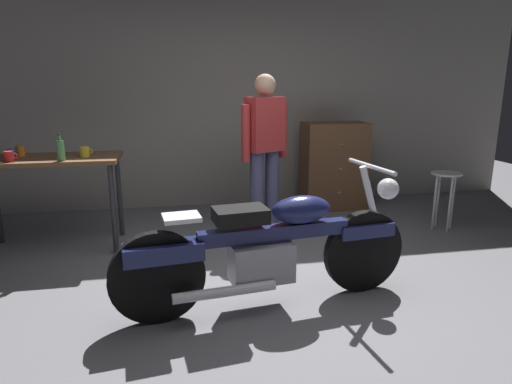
{
  "coord_description": "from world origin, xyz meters",
  "views": [
    {
      "loc": [
        -0.73,
        -2.94,
        1.56
      ],
      "look_at": [
        -0.03,
        0.7,
        0.65
      ],
      "focal_mm": 30.7,
      "sensor_mm": 36.0,
      "label": 1
    }
  ],
  "objects_px": {
    "motorcycle": "(270,246)",
    "mug_yellow_tall": "(85,152)",
    "wooden_dresser": "(334,166)",
    "mug_blue_enamel": "(11,154)",
    "person_standing": "(265,147)",
    "shop_stool": "(445,185)",
    "mug_red_diner": "(9,156)",
    "bottle": "(61,150)",
    "mug_orange_travel": "(21,151)"
  },
  "relations": [
    {
      "from": "wooden_dresser",
      "to": "motorcycle",
      "type": "bearing_deg",
      "value": -119.72
    },
    {
      "from": "person_standing",
      "to": "shop_stool",
      "type": "xyz_separation_m",
      "value": [
        1.94,
        -0.34,
        -0.43
      ]
    },
    {
      "from": "shop_stool",
      "to": "bottle",
      "type": "distance_m",
      "value": 3.9
    },
    {
      "from": "person_standing",
      "to": "mug_blue_enamel",
      "type": "distance_m",
      "value": 2.43
    },
    {
      "from": "shop_stool",
      "to": "mug_red_diner",
      "type": "xyz_separation_m",
      "value": [
        -4.31,
        0.0,
        0.45
      ]
    },
    {
      "from": "shop_stool",
      "to": "wooden_dresser",
      "type": "xyz_separation_m",
      "value": [
        -0.87,
        1.09,
        0.05
      ]
    },
    {
      "from": "mug_yellow_tall",
      "to": "shop_stool",
      "type": "bearing_deg",
      "value": -2.52
    },
    {
      "from": "person_standing",
      "to": "bottle",
      "type": "xyz_separation_m",
      "value": [
        -1.93,
        -0.38,
        0.07
      ]
    },
    {
      "from": "person_standing",
      "to": "mug_red_diner",
      "type": "xyz_separation_m",
      "value": [
        -2.38,
        -0.34,
        0.02
      ]
    },
    {
      "from": "wooden_dresser",
      "to": "mug_orange_travel",
      "type": "height_order",
      "value": "wooden_dresser"
    },
    {
      "from": "wooden_dresser",
      "to": "mug_blue_enamel",
      "type": "relative_size",
      "value": 10.67
    },
    {
      "from": "motorcycle",
      "to": "wooden_dresser",
      "type": "height_order",
      "value": "wooden_dresser"
    },
    {
      "from": "person_standing",
      "to": "wooden_dresser",
      "type": "xyz_separation_m",
      "value": [
        1.06,
        0.74,
        -0.38
      ]
    },
    {
      "from": "shop_stool",
      "to": "mug_yellow_tall",
      "type": "bearing_deg",
      "value": 177.48
    },
    {
      "from": "person_standing",
      "to": "mug_red_diner",
      "type": "bearing_deg",
      "value": -15.69
    },
    {
      "from": "mug_red_diner",
      "to": "mug_orange_travel",
      "type": "xyz_separation_m",
      "value": [
        -0.0,
        0.31,
        0.0
      ]
    },
    {
      "from": "wooden_dresser",
      "to": "mug_blue_enamel",
      "type": "distance_m",
      "value": 3.62
    },
    {
      "from": "person_standing",
      "to": "bottle",
      "type": "bearing_deg",
      "value": -12.68
    },
    {
      "from": "mug_blue_enamel",
      "to": "wooden_dresser",
      "type": "bearing_deg",
      "value": 14.39
    },
    {
      "from": "person_standing",
      "to": "shop_stool",
      "type": "bearing_deg",
      "value": 146.06
    },
    {
      "from": "wooden_dresser",
      "to": "bottle",
      "type": "relative_size",
      "value": 4.56
    },
    {
      "from": "motorcycle",
      "to": "mug_blue_enamel",
      "type": "relative_size",
      "value": 21.18
    },
    {
      "from": "wooden_dresser",
      "to": "mug_red_diner",
      "type": "bearing_deg",
      "value": -162.46
    },
    {
      "from": "wooden_dresser",
      "to": "mug_yellow_tall",
      "type": "height_order",
      "value": "wooden_dresser"
    },
    {
      "from": "motorcycle",
      "to": "mug_yellow_tall",
      "type": "relative_size",
      "value": 18.41
    },
    {
      "from": "shop_stool",
      "to": "mug_blue_enamel",
      "type": "height_order",
      "value": "mug_blue_enamel"
    },
    {
      "from": "mug_yellow_tall",
      "to": "wooden_dresser",
      "type": "bearing_deg",
      "value": 18.06
    },
    {
      "from": "person_standing",
      "to": "mug_yellow_tall",
      "type": "relative_size",
      "value": 14.08
    },
    {
      "from": "motorcycle",
      "to": "shop_stool",
      "type": "xyz_separation_m",
      "value": [
        2.24,
        1.31,
        0.05
      ]
    },
    {
      "from": "motorcycle",
      "to": "wooden_dresser",
      "type": "xyz_separation_m",
      "value": [
        1.37,
        2.4,
        0.1
      ]
    },
    {
      "from": "bottle",
      "to": "mug_orange_travel",
      "type": "bearing_deg",
      "value": 141.63
    },
    {
      "from": "person_standing",
      "to": "mug_yellow_tall",
      "type": "distance_m",
      "value": 1.78
    },
    {
      "from": "person_standing",
      "to": "mug_red_diner",
      "type": "distance_m",
      "value": 2.4
    },
    {
      "from": "mug_blue_enamel",
      "to": "mug_orange_travel",
      "type": "relative_size",
      "value": 0.92
    },
    {
      "from": "mug_red_diner",
      "to": "motorcycle",
      "type": "bearing_deg",
      "value": -32.44
    },
    {
      "from": "motorcycle",
      "to": "person_standing",
      "type": "height_order",
      "value": "person_standing"
    },
    {
      "from": "mug_red_diner",
      "to": "mug_yellow_tall",
      "type": "bearing_deg",
      "value": 15.06
    },
    {
      "from": "mug_yellow_tall",
      "to": "bottle",
      "type": "relative_size",
      "value": 0.49
    },
    {
      "from": "shop_stool",
      "to": "mug_yellow_tall",
      "type": "height_order",
      "value": "mug_yellow_tall"
    },
    {
      "from": "motorcycle",
      "to": "person_standing",
      "type": "distance_m",
      "value": 1.75
    },
    {
      "from": "shop_stool",
      "to": "mug_blue_enamel",
      "type": "xyz_separation_m",
      "value": [
        -4.36,
        0.19,
        0.45
      ]
    },
    {
      "from": "mug_orange_travel",
      "to": "bottle",
      "type": "relative_size",
      "value": 0.46
    },
    {
      "from": "motorcycle",
      "to": "bottle",
      "type": "distance_m",
      "value": 2.14
    },
    {
      "from": "mug_yellow_tall",
      "to": "mug_red_diner",
      "type": "bearing_deg",
      "value": -164.94
    },
    {
      "from": "motorcycle",
      "to": "person_standing",
      "type": "relative_size",
      "value": 1.31
    },
    {
      "from": "mug_red_diner",
      "to": "bottle",
      "type": "distance_m",
      "value": 0.45
    },
    {
      "from": "shop_stool",
      "to": "mug_red_diner",
      "type": "relative_size",
      "value": 5.82
    },
    {
      "from": "mug_red_diner",
      "to": "mug_blue_enamel",
      "type": "xyz_separation_m",
      "value": [
        -0.05,
        0.19,
        -0.0
      ]
    },
    {
      "from": "mug_yellow_tall",
      "to": "person_standing",
      "type": "bearing_deg",
      "value": 5.8
    },
    {
      "from": "motorcycle",
      "to": "mug_orange_travel",
      "type": "distance_m",
      "value": 2.68
    }
  ]
}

